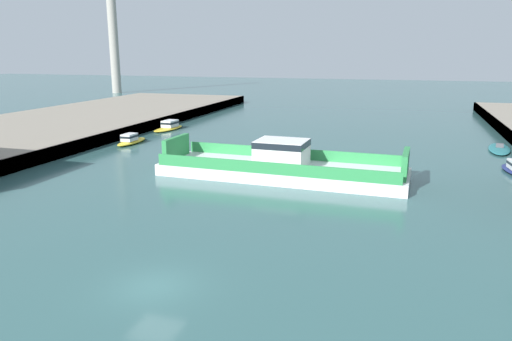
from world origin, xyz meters
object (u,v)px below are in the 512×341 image
at_px(moored_boat_near_left, 499,149).
at_px(smokestack_distant_a, 112,21).
at_px(moored_boat_near_right, 131,140).
at_px(moored_boat_far_left, 169,126).
at_px(chain_ferry, 282,166).

distance_m(moored_boat_near_left, smokestack_distant_a, 113.11).
height_order(moored_boat_near_right, moored_boat_far_left, moored_boat_far_left).
relative_size(chain_ferry, moored_boat_near_left, 2.81).
height_order(moored_boat_near_left, moored_boat_far_left, moored_boat_far_left).
bearing_deg(smokestack_distant_a, moored_boat_far_left, -51.19).
bearing_deg(moored_boat_near_right, chain_ferry, -25.38).
bearing_deg(moored_boat_near_left, moored_boat_far_left, 176.57).
height_order(moored_boat_near_right, smokestack_distant_a, smokestack_distant_a).
xyz_separation_m(chain_ferry, moored_boat_near_left, (22.48, 20.65, -0.90)).
relative_size(moored_boat_far_left, smokestack_distant_a, 0.19).
distance_m(chain_ferry, moored_boat_near_right, 25.85).
relative_size(chain_ferry, smokestack_distant_a, 0.62).
relative_size(moored_boat_near_left, moored_boat_near_right, 1.37).
bearing_deg(chain_ferry, moored_boat_far_left, 135.76).
bearing_deg(moored_boat_near_left, smokestack_distant_a, 146.88).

